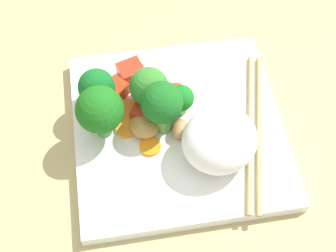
{
  "coord_description": "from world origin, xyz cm",
  "views": [
    {
      "loc": [
        6.78,
        31.09,
        53.0
      ],
      "look_at": [
        1.5,
        1.06,
        3.83
      ],
      "focal_mm": 51.12,
      "sensor_mm": 36.0,
      "label": 1
    }
  ],
  "objects_px": {
    "rice_mound": "(220,140)",
    "broccoli_floret_0": "(149,87)",
    "square_plate": "(178,129)",
    "chopstick_pair": "(254,129)",
    "carrot_slice_2": "(126,128)"
  },
  "relations": [
    {
      "from": "rice_mound",
      "to": "broccoli_floret_0",
      "type": "bearing_deg",
      "value": -51.74
    },
    {
      "from": "rice_mound",
      "to": "carrot_slice_2",
      "type": "distance_m",
      "value": 0.12
    },
    {
      "from": "broccoli_floret_0",
      "to": "rice_mound",
      "type": "bearing_deg",
      "value": 128.26
    },
    {
      "from": "square_plate",
      "to": "chopstick_pair",
      "type": "height_order",
      "value": "chopstick_pair"
    },
    {
      "from": "rice_mound",
      "to": "broccoli_floret_0",
      "type": "xyz_separation_m",
      "value": [
        0.07,
        -0.09,
        0.0
      ]
    },
    {
      "from": "rice_mound",
      "to": "chopstick_pair",
      "type": "height_order",
      "value": "rice_mound"
    },
    {
      "from": "broccoli_floret_0",
      "to": "chopstick_pair",
      "type": "height_order",
      "value": "broccoli_floret_0"
    },
    {
      "from": "square_plate",
      "to": "broccoli_floret_0",
      "type": "height_order",
      "value": "broccoli_floret_0"
    },
    {
      "from": "square_plate",
      "to": "chopstick_pair",
      "type": "xyz_separation_m",
      "value": [
        -0.09,
        0.02,
        0.01
      ]
    },
    {
      "from": "carrot_slice_2",
      "to": "square_plate",
      "type": "bearing_deg",
      "value": 175.11
    },
    {
      "from": "square_plate",
      "to": "carrot_slice_2",
      "type": "xyz_separation_m",
      "value": [
        0.06,
        -0.01,
        0.01
      ]
    },
    {
      "from": "rice_mound",
      "to": "chopstick_pair",
      "type": "distance_m",
      "value": 0.06
    },
    {
      "from": "carrot_slice_2",
      "to": "chopstick_pair",
      "type": "bearing_deg",
      "value": 169.49
    },
    {
      "from": "square_plate",
      "to": "broccoli_floret_0",
      "type": "bearing_deg",
      "value": -53.82
    },
    {
      "from": "chopstick_pair",
      "to": "carrot_slice_2",
      "type": "bearing_deg",
      "value": 95.16
    }
  ]
}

